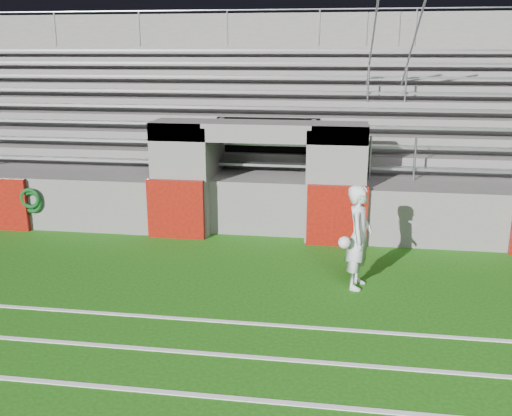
# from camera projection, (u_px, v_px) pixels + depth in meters

# --- Properties ---
(ground) EXTENTS (90.00, 90.00, 0.00)m
(ground) POSITION_uv_depth(u_px,v_px,m) (229.00, 295.00, 9.95)
(ground) COLOR #19520D
(ground) RESTS_ON ground
(stadium_structure) EXTENTS (26.00, 8.48, 5.42)m
(stadium_structure) POSITION_uv_depth(u_px,v_px,m) (280.00, 141.00, 17.14)
(stadium_structure) COLOR #5A5856
(stadium_structure) RESTS_ON ground
(goalkeeper_with_ball) EXTENTS (0.65, 0.80, 1.88)m
(goalkeeper_with_ball) POSITION_uv_depth(u_px,v_px,m) (359.00, 237.00, 10.07)
(goalkeeper_with_ball) COLOR silver
(goalkeeper_with_ball) RESTS_ON ground
(hose_coil) EXTENTS (0.55, 0.15, 0.63)m
(hose_coil) POSITION_uv_depth(u_px,v_px,m) (31.00, 200.00, 13.29)
(hose_coil) COLOR #0C3E15
(hose_coil) RESTS_ON ground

